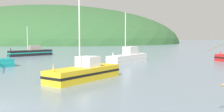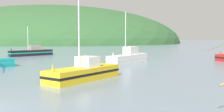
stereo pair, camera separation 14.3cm
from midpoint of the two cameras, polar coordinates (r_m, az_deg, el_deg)
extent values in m
ellipsoid|color=#2D562D|center=(177.59, -13.76, 2.88)|extent=(168.61, 134.89, 47.38)
ellipsoid|color=#2D562D|center=(305.95, -18.96, 3.32)|extent=(123.18, 98.54, 57.12)
ellipsoid|color=#2D562D|center=(234.56, -12.36, 3.23)|extent=(126.33, 101.07, 52.21)
cube|color=white|center=(40.52, 3.49, -0.56)|extent=(5.03, 9.62, 1.24)
cube|color=white|center=(40.51, 3.49, -0.47)|extent=(5.08, 9.71, 0.22)
cone|color=white|center=(36.71, 0.11, 0.46)|extent=(0.26, 0.26, 0.70)
cube|color=silver|center=(41.04, 3.98, 1.23)|extent=(2.15, 2.91, 1.23)
cylinder|color=silver|center=(39.59, 2.87, 4.77)|extent=(0.12, 0.12, 6.27)
cube|color=white|center=(39.75, 2.88, 9.47)|extent=(0.15, 0.35, 0.20)
cube|color=black|center=(57.29, -17.48, 0.65)|extent=(6.38, 8.76, 1.18)
cube|color=teal|center=(57.29, -17.49, 0.71)|extent=(6.44, 8.85, 0.21)
cone|color=black|center=(55.45, -21.47, 1.41)|extent=(0.28, 0.28, 0.70)
cube|color=gray|center=(57.60, -16.80, 1.76)|extent=(2.38, 2.72, 0.99)
cylinder|color=silver|center=(56.88, -18.19, 3.75)|extent=(0.12, 0.12, 5.05)
cube|color=teal|center=(56.92, -18.26, 6.41)|extent=(0.22, 0.32, 0.20)
cone|color=#147F84|center=(38.18, -21.88, 0.02)|extent=(0.28, 0.28, 0.70)
cube|color=gold|center=(24.36, -6.35, -3.87)|extent=(5.22, 8.43, 1.20)
cube|color=black|center=(24.35, -6.35, -3.73)|extent=(5.27, 8.52, 0.22)
cone|color=gold|center=(21.61, -12.98, -2.46)|extent=(0.26, 0.26, 0.70)
cube|color=silver|center=(24.66, -5.49, -1.21)|extent=(2.29, 2.24, 0.98)
cylinder|color=silver|center=(23.69, -7.36, 5.05)|extent=(0.12, 0.12, 6.36)
cone|color=red|center=(45.75, 22.66, 0.75)|extent=(0.28, 0.28, 0.70)
cylinder|color=#997F4C|center=(50.31, 22.13, 1.96)|extent=(3.19, 4.24, 1.79)
camera|label=1|loc=(0.07, -90.12, -0.01)|focal=41.55mm
camera|label=2|loc=(0.07, 89.88, 0.01)|focal=41.55mm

